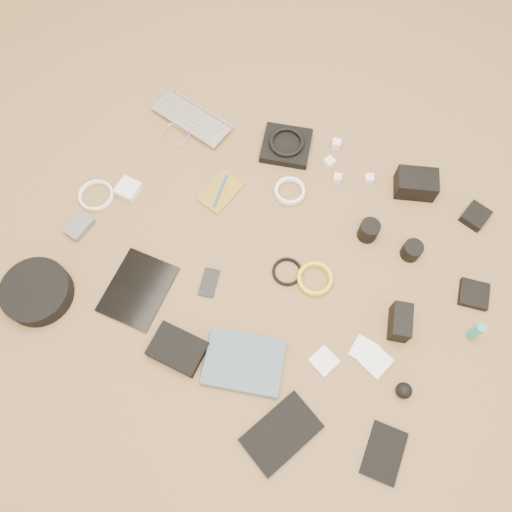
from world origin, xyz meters
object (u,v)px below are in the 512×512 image
at_px(dslr_camera, 416,184).
at_px(headphone_case, 37,292).
at_px(phone, 209,283).
at_px(laptop, 185,127).
at_px(tablet, 138,289).
at_px(paperback, 238,392).

height_order(dslr_camera, headphone_case, dslr_camera).
bearing_deg(dslr_camera, headphone_case, -156.34).
bearing_deg(dslr_camera, phone, -147.33).
bearing_deg(phone, laptop, 112.59).
bearing_deg(headphone_case, phone, 30.27).
bearing_deg(tablet, headphone_case, -153.46).
relative_size(tablet, paperback, 1.01).
height_order(tablet, phone, tablet).
distance_m(laptop, tablet, 0.65).
bearing_deg(laptop, paperback, -41.00).
distance_m(phone, paperback, 0.36).
height_order(dslr_camera, tablet, dslr_camera).
relative_size(tablet, headphone_case, 1.09).
distance_m(laptop, phone, 0.63).
xyz_separation_m(phone, paperback, (0.24, -0.27, 0.01)).
xyz_separation_m(laptop, phone, (0.37, -0.51, -0.01)).
bearing_deg(tablet, phone, 29.10).
bearing_deg(phone, paperback, -61.78).
bearing_deg(laptop, headphone_case, -86.77).
height_order(laptop, phone, laptop).
xyz_separation_m(dslr_camera, tablet, (-0.68, -0.75, -0.03)).
xyz_separation_m(headphone_case, paperback, (0.72, 0.01, -0.02)).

